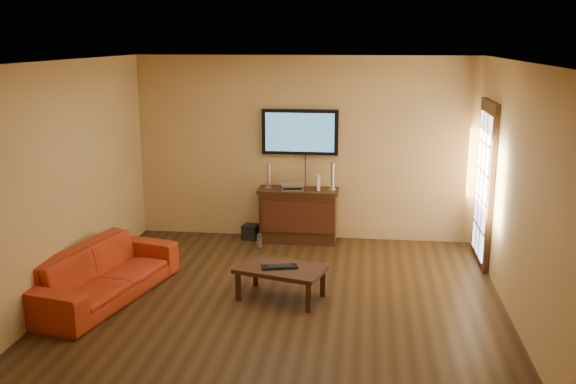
% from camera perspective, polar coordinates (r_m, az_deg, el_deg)
% --- Properties ---
extents(ground_plane, '(5.00, 5.00, 0.00)m').
position_cam_1_polar(ground_plane, '(7.44, -0.52, -9.72)').
color(ground_plane, black).
rests_on(ground_plane, ground).
extents(room_walls, '(5.00, 5.00, 5.00)m').
position_cam_1_polar(room_walls, '(7.56, 0.09, 4.02)').
color(room_walls, tan).
rests_on(room_walls, ground).
extents(french_door, '(0.07, 1.02, 2.22)m').
position_cam_1_polar(french_door, '(8.81, 17.04, 0.57)').
color(french_door, black).
rests_on(french_door, ground).
extents(media_console, '(1.17, 0.45, 0.79)m').
position_cam_1_polar(media_console, '(9.44, 0.91, -2.06)').
color(media_console, black).
rests_on(media_console, ground).
extents(television, '(1.12, 0.08, 0.66)m').
position_cam_1_polar(television, '(9.37, 1.06, 5.35)').
color(television, black).
rests_on(television, ground).
extents(coffee_table, '(1.10, 0.83, 0.38)m').
position_cam_1_polar(coffee_table, '(7.42, -0.64, -7.06)').
color(coffee_table, black).
rests_on(coffee_table, ground).
extents(sofa, '(1.04, 2.15, 0.81)m').
position_cam_1_polar(sofa, '(7.69, -16.16, -6.25)').
color(sofa, '#AC3013').
rests_on(sofa, ground).
extents(speaker_left, '(0.10, 0.10, 0.36)m').
position_cam_1_polar(speaker_left, '(9.39, -1.75, 1.34)').
color(speaker_left, silver).
rests_on(speaker_left, media_console).
extents(speaker_right, '(0.11, 0.11, 0.40)m').
position_cam_1_polar(speaker_right, '(9.29, 3.96, 1.31)').
color(speaker_right, silver).
rests_on(speaker_right, media_console).
extents(av_receiver, '(0.35, 0.27, 0.07)m').
position_cam_1_polar(av_receiver, '(9.31, 0.40, 0.44)').
color(av_receiver, silver).
rests_on(av_receiver, media_console).
extents(game_console, '(0.07, 0.15, 0.21)m').
position_cam_1_polar(game_console, '(9.29, 2.71, 0.82)').
color(game_console, white).
rests_on(game_console, media_console).
extents(subwoofer, '(0.26, 0.26, 0.22)m').
position_cam_1_polar(subwoofer, '(9.63, -3.34, -3.56)').
color(subwoofer, black).
rests_on(subwoofer, ground).
extents(bottle, '(0.08, 0.08, 0.22)m').
position_cam_1_polar(bottle, '(9.21, -2.55, -4.38)').
color(bottle, white).
rests_on(bottle, ground).
extents(keyboard, '(0.44, 0.25, 0.02)m').
position_cam_1_polar(keyboard, '(7.38, -0.74, -6.66)').
color(keyboard, black).
rests_on(keyboard, coffee_table).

